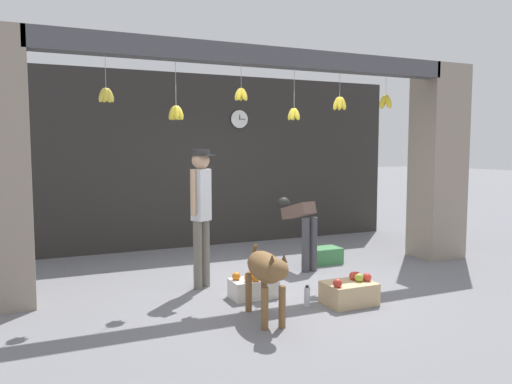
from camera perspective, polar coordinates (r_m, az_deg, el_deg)
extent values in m
plane|color=slate|center=(6.62, 1.42, -10.25)|extent=(60.00, 60.00, 0.00)
cube|color=#2D2B28|center=(8.90, -6.08, 3.55)|extent=(7.54, 0.12, 3.02)
cube|color=gray|center=(8.43, 20.07, 3.18)|extent=(0.70, 0.60, 3.02)
cube|color=#4C4C51|center=(6.59, 1.02, 15.19)|extent=(5.64, 0.24, 0.24)
cylinder|color=#B2AD99|center=(6.01, -16.83, 13.03)|extent=(0.01, 0.01, 0.36)
ellipsoid|color=yellow|center=(5.99, -16.33, 10.57)|extent=(0.12, 0.06, 0.18)
ellipsoid|color=yellow|center=(6.02, -16.54, 10.54)|extent=(0.10, 0.11, 0.19)
ellipsoid|color=yellow|center=(6.03, -16.91, 10.52)|extent=(0.08, 0.12, 0.18)
ellipsoid|color=yellow|center=(6.00, -17.17, 10.54)|extent=(0.11, 0.09, 0.19)
ellipsoid|color=yellow|center=(5.96, -17.13, 10.58)|extent=(0.11, 0.09, 0.19)
ellipsoid|color=yellow|center=(5.94, -16.80, 10.61)|extent=(0.08, 0.12, 0.18)
ellipsoid|color=yellow|center=(5.95, -16.45, 10.60)|extent=(0.10, 0.11, 0.19)
cylinder|color=#B2AD99|center=(6.16, -9.16, 12.18)|extent=(0.01, 0.01, 0.53)
ellipsoid|color=yellow|center=(6.14, -8.69, 8.92)|extent=(0.12, 0.07, 0.19)
ellipsoid|color=yellow|center=(6.17, -8.94, 8.90)|extent=(0.11, 0.11, 0.20)
ellipsoid|color=yellow|center=(6.17, -9.32, 8.89)|extent=(0.08, 0.12, 0.19)
ellipsoid|color=yellow|center=(6.14, -9.55, 8.91)|extent=(0.12, 0.09, 0.20)
ellipsoid|color=yellow|center=(6.10, -9.45, 8.94)|extent=(0.12, 0.09, 0.20)
ellipsoid|color=yellow|center=(6.08, -9.10, 8.95)|extent=(0.08, 0.12, 0.19)
ellipsoid|color=yellow|center=(6.10, -8.76, 8.94)|extent=(0.11, 0.11, 0.20)
cylinder|color=#B2AD99|center=(6.38, -1.71, 13.09)|extent=(0.01, 0.01, 0.29)
ellipsoid|color=yellow|center=(6.36, -1.34, 11.07)|extent=(0.11, 0.06, 0.17)
ellipsoid|color=yellow|center=(6.39, -1.73, 11.05)|extent=(0.08, 0.11, 0.18)
ellipsoid|color=yellow|center=(6.36, -2.08, 11.08)|extent=(0.11, 0.09, 0.18)
ellipsoid|color=yellow|center=(6.31, -1.91, 11.12)|extent=(0.11, 0.09, 0.18)
ellipsoid|color=yellow|center=(6.32, -1.45, 11.12)|extent=(0.08, 0.11, 0.18)
cylinder|color=#B2AD99|center=(6.71, 4.39, 11.72)|extent=(0.01, 0.01, 0.52)
ellipsoid|color=yellow|center=(6.70, 4.70, 8.84)|extent=(0.11, 0.06, 0.17)
ellipsoid|color=yellow|center=(6.72, 4.30, 8.84)|extent=(0.08, 0.11, 0.18)
ellipsoid|color=yellow|center=(6.68, 4.00, 8.86)|extent=(0.11, 0.09, 0.18)
ellipsoid|color=yellow|center=(6.64, 4.21, 8.88)|extent=(0.11, 0.09, 0.18)
ellipsoid|color=yellow|center=(6.65, 4.64, 8.87)|extent=(0.08, 0.11, 0.18)
cylinder|color=#B2AD99|center=(7.14, 9.57, 12.00)|extent=(0.01, 0.01, 0.33)
ellipsoid|color=yellow|center=(7.14, 9.88, 9.93)|extent=(0.13, 0.07, 0.20)
ellipsoid|color=yellow|center=(7.16, 9.51, 9.92)|extent=(0.11, 0.13, 0.21)
ellipsoid|color=yellow|center=(7.14, 9.17, 9.94)|extent=(0.11, 0.13, 0.21)
ellipsoid|color=yellow|center=(7.09, 9.19, 9.97)|extent=(0.13, 0.07, 0.20)
ellipsoid|color=yellow|center=(7.06, 9.56, 9.98)|extent=(0.11, 0.13, 0.21)
ellipsoid|color=yellow|center=(7.09, 9.90, 9.96)|extent=(0.11, 0.13, 0.21)
cylinder|color=#B2AD99|center=(7.58, 14.64, 11.72)|extent=(0.01, 0.01, 0.28)
ellipsoid|color=yellow|center=(7.59, 14.92, 9.93)|extent=(0.14, 0.08, 0.22)
ellipsoid|color=yellow|center=(7.60, 14.34, 9.94)|extent=(0.08, 0.14, 0.22)
ellipsoid|color=yellow|center=(7.52, 14.28, 9.99)|extent=(0.14, 0.08, 0.22)
ellipsoid|color=yellow|center=(7.51, 14.86, 9.98)|extent=(0.08, 0.14, 0.22)
ellipsoid|color=brown|center=(5.12, 0.99, -8.53)|extent=(0.38, 0.77, 0.29)
cylinder|color=brown|center=(4.99, 3.00, -12.98)|extent=(0.07, 0.07, 0.41)
cylinder|color=brown|center=(4.93, 1.02, -13.18)|extent=(0.07, 0.07, 0.41)
cylinder|color=brown|center=(5.49, 0.95, -11.25)|extent=(0.07, 0.07, 0.41)
cylinder|color=brown|center=(5.44, -0.86, -11.41)|extent=(0.07, 0.07, 0.41)
ellipsoid|color=brown|center=(4.73, 2.54, -8.86)|extent=(0.22, 0.29, 0.20)
cone|color=brown|center=(4.73, 3.22, -7.55)|extent=(0.07, 0.07, 0.08)
cone|color=brown|center=(4.69, 1.86, -7.65)|extent=(0.07, 0.07, 0.08)
cylinder|color=brown|center=(5.49, -0.34, -7.28)|extent=(0.07, 0.23, 0.30)
cylinder|color=#6B665B|center=(6.36, -5.81, -6.97)|extent=(0.11, 0.11, 0.85)
cylinder|color=#6B665B|center=(6.26, -6.68, -7.18)|extent=(0.11, 0.11, 0.85)
cube|color=silver|center=(6.19, -6.31, -0.33)|extent=(0.26, 0.25, 0.64)
cylinder|color=tan|center=(6.29, -5.45, 0.11)|extent=(0.06, 0.06, 0.56)
cylinder|color=tan|center=(6.09, -7.20, -0.08)|extent=(0.06, 0.06, 0.56)
sphere|color=tan|center=(6.17, -6.35, 3.63)|extent=(0.22, 0.22, 0.22)
cylinder|color=#2D2D2D|center=(6.16, -6.35, 4.50)|extent=(0.22, 0.22, 0.08)
cube|color=#2D2D2D|center=(6.09, -5.59, 4.19)|extent=(0.22, 0.20, 0.01)
cylinder|color=#424247|center=(7.07, 5.68, -6.06)|extent=(0.11, 0.11, 0.77)
cylinder|color=#424247|center=(7.16, 6.56, -5.93)|extent=(0.11, 0.11, 0.77)
cube|color=brown|center=(7.24, 4.84, -2.13)|extent=(0.31, 0.60, 0.31)
sphere|color=black|center=(7.52, 3.18, -1.31)|extent=(0.19, 0.19, 0.19)
cube|color=silver|center=(5.94, -0.31, -10.94)|extent=(0.53, 0.32, 0.22)
sphere|color=orange|center=(5.87, -2.27, -9.60)|extent=(0.10, 0.10, 0.10)
sphere|color=orange|center=(5.79, -0.86, -9.78)|extent=(0.10, 0.10, 0.10)
sphere|color=orange|center=(5.93, -0.59, -9.43)|extent=(0.10, 0.10, 0.10)
sphere|color=orange|center=(5.99, -0.38, -9.29)|extent=(0.10, 0.10, 0.10)
sphere|color=orange|center=(5.81, -0.03, -9.74)|extent=(0.10, 0.10, 0.10)
sphere|color=orange|center=(5.92, -0.35, -9.47)|extent=(0.10, 0.10, 0.10)
cube|color=tan|center=(5.81, 10.58, -11.29)|extent=(0.56, 0.41, 0.25)
sphere|color=red|center=(5.87, 12.57, -9.49)|extent=(0.10, 0.10, 0.10)
sphere|color=#99B238|center=(5.82, 11.68, -9.58)|extent=(0.10, 0.10, 0.10)
sphere|color=red|center=(5.89, 11.43, -9.39)|extent=(0.10, 0.10, 0.10)
sphere|color=red|center=(5.56, 9.30, -10.25)|extent=(0.10, 0.10, 0.10)
sphere|color=red|center=(5.89, 11.08, -9.41)|extent=(0.10, 0.10, 0.10)
cube|color=#42844C|center=(7.69, 7.83, -7.19)|extent=(0.47, 0.34, 0.24)
cylinder|color=silver|center=(5.66, 5.86, -11.84)|extent=(0.07, 0.07, 0.21)
cylinder|color=black|center=(5.63, 5.87, -10.69)|extent=(0.04, 0.04, 0.02)
cylinder|color=black|center=(9.08, -1.93, 8.32)|extent=(0.34, 0.01, 0.34)
cylinder|color=white|center=(9.07, -1.91, 8.32)|extent=(0.32, 0.02, 0.32)
cube|color=black|center=(9.06, -1.87, 8.55)|extent=(0.01, 0.01, 0.09)
cube|color=black|center=(9.07, -1.59, 8.32)|extent=(0.12, 0.01, 0.01)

